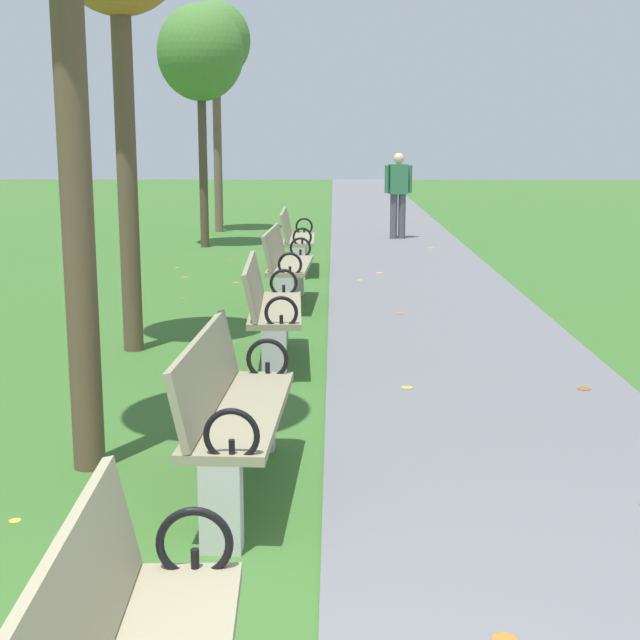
# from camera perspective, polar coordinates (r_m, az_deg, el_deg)

# --- Properties ---
(paved_walkway) EXTENTS (2.43, 44.00, 0.02)m
(paved_walkway) POSITION_cam_1_polar(r_m,az_deg,el_deg) (20.33, 4.13, 5.66)
(paved_walkway) COLOR slate
(paved_walkway) RESTS_ON ground
(park_bench_2) EXTENTS (0.54, 1.62, 0.90)m
(park_bench_2) POSITION_cam_1_polar(r_m,az_deg,el_deg) (5.19, -5.39, -5.49)
(park_bench_2) COLOR gray
(park_bench_2) RESTS_ON ground
(park_bench_3) EXTENTS (0.54, 1.62, 0.90)m
(park_bench_3) POSITION_cam_1_polar(r_m,az_deg,el_deg) (8.18, -3.08, 0.72)
(park_bench_3) COLOR gray
(park_bench_3) RESTS_ON ground
(park_bench_4) EXTENTS (0.53, 1.62, 0.90)m
(park_bench_4) POSITION_cam_1_polar(r_m,az_deg,el_deg) (10.94, -2.09, 3.40)
(park_bench_4) COLOR gray
(park_bench_4) RESTS_ON ground
(park_bench_5) EXTENTS (0.49, 1.61, 0.90)m
(park_bench_5) POSITION_cam_1_polar(r_m,az_deg,el_deg) (13.68, -1.50, 4.98)
(park_bench_5) COLOR gray
(park_bench_5) RESTS_ON ground
(tree_3) EXTENTS (1.49, 1.49, 4.19)m
(tree_3) POSITION_cam_1_polar(r_m,az_deg,el_deg) (16.87, -7.31, 15.79)
(tree_3) COLOR #4C3D2D
(tree_3) RESTS_ON ground
(tree_4) EXTENTS (1.40, 1.40, 4.60)m
(tree_4) POSITION_cam_1_polar(r_m,az_deg,el_deg) (19.57, -6.40, 16.41)
(tree_4) COLOR brown
(tree_4) RESTS_ON ground
(pedestrian_walking) EXTENTS (0.53, 0.27, 1.62)m
(pedestrian_walking) POSITION_cam_1_polar(r_m,az_deg,el_deg) (17.99, 4.80, 7.86)
(pedestrian_walking) COLOR #4C4C56
(pedestrian_walking) RESTS_ON paved_walkway
(scattered_leaves) EXTENTS (4.69, 15.57, 0.02)m
(scattered_leaves) POSITION_cam_1_polar(r_m,az_deg,el_deg) (8.28, 2.72, -2.46)
(scattered_leaves) COLOR #93511E
(scattered_leaves) RESTS_ON ground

